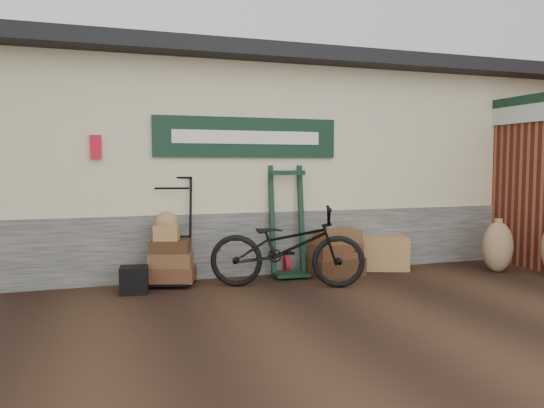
# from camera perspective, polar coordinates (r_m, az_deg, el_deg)

# --- Properties ---
(ground) EXTENTS (80.00, 80.00, 0.00)m
(ground) POSITION_cam_1_polar(r_m,az_deg,el_deg) (6.75, 2.17, -9.24)
(ground) COLOR black
(ground) RESTS_ON ground
(station_building) EXTENTS (14.40, 4.10, 3.20)m
(station_building) POSITION_cam_1_polar(r_m,az_deg,el_deg) (9.17, -3.87, 4.51)
(station_building) COLOR #4C4C47
(station_building) RESTS_ON ground
(brick_outbuilding) EXTENTS (1.71, 4.51, 2.62)m
(brick_outbuilding) POSITION_cam_1_polar(r_m,az_deg,el_deg) (10.15, 25.29, 2.32)
(brick_outbuilding) COLOR maroon
(brick_outbuilding) RESTS_ON ground
(porter_trolley) EXTENTS (0.85, 0.73, 1.45)m
(porter_trolley) POSITION_cam_1_polar(r_m,az_deg,el_deg) (7.11, -10.66, -2.70)
(porter_trolley) COLOR black
(porter_trolley) RESTS_ON ground
(green_barrow) EXTENTS (0.59, 0.51, 1.56)m
(green_barrow) POSITION_cam_1_polar(r_m,az_deg,el_deg) (7.47, 1.72, -1.86)
(green_barrow) COLOR black
(green_barrow) RESTS_ON ground
(suitcase_stack) EXTENTS (0.80, 0.56, 0.66)m
(suitcase_stack) POSITION_cam_1_polar(r_m,az_deg,el_deg) (7.60, 6.86, -5.20)
(suitcase_stack) COLOR #372411
(suitcase_stack) RESTS_ON ground
(wicker_hamper) EXTENTS (0.87, 0.71, 0.49)m
(wicker_hamper) POSITION_cam_1_polar(r_m,az_deg,el_deg) (8.20, 11.68, -5.15)
(wicker_hamper) COLOR olive
(wicker_hamper) RESTS_ON ground
(black_trunk) EXTENTS (0.37, 0.33, 0.33)m
(black_trunk) POSITION_cam_1_polar(r_m,az_deg,el_deg) (6.76, -14.62, -7.91)
(black_trunk) COLOR black
(black_trunk) RESTS_ON ground
(bicycle) EXTENTS (1.36, 2.11, 1.16)m
(bicycle) POSITION_cam_1_polar(r_m,az_deg,el_deg) (6.82, 1.64, -4.15)
(bicycle) COLOR black
(bicycle) RESTS_ON ground
(burlap_sack_left) EXTENTS (0.49, 0.42, 0.74)m
(burlap_sack_left) POSITION_cam_1_polar(r_m,az_deg,el_deg) (8.47, 23.12, -4.26)
(burlap_sack_left) COLOR brown
(burlap_sack_left) RESTS_ON ground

